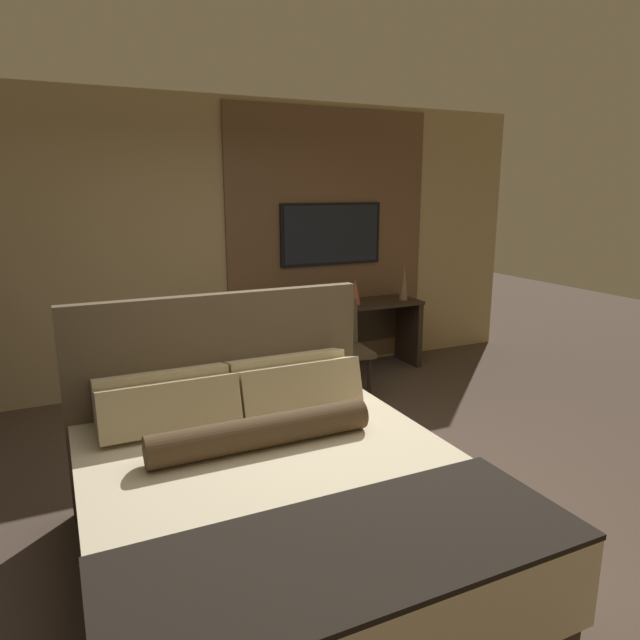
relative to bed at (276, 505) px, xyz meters
The scene contains 9 objects.
ground_plane 0.79m from the bed, 43.01° to the left, with size 16.00×16.00×0.00m, color #4C3D33.
wall_back_tv_panel 3.32m from the bed, 77.42° to the left, with size 7.20×0.09×2.80m.
bed is the anchor object (origin of this frame).
desk 3.33m from the bed, 57.19° to the left, with size 1.78×0.50×0.75m.
tv 3.67m from the bed, 58.99° to the left, with size 1.16×0.04×0.65m.
desk_chair 2.63m from the bed, 55.96° to the left, with size 0.55×0.55×0.89m.
vase_tall 3.74m from the bed, 46.73° to the left, with size 0.09×0.09×0.41m.
vase_short 3.37m from the bed, 54.41° to the left, with size 0.12×0.12×0.27m.
book 3.16m from the bed, 64.34° to the left, with size 0.24×0.18×0.03m.
Camera 1 is at (-1.43, -2.94, 1.94)m, focal length 32.00 mm.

